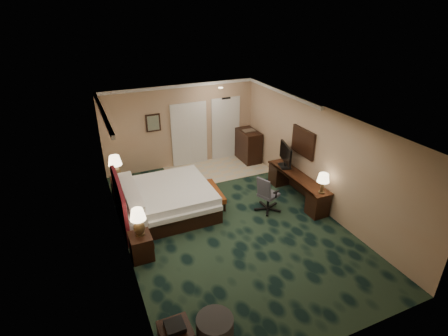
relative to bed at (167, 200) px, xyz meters
name	(u,v)px	position (x,y,z in m)	size (l,w,h in m)	color
floor	(229,223)	(1.28, -1.11, -0.36)	(5.00, 7.50, 0.00)	black
ceiling	(230,119)	(1.28, -1.11, 2.34)	(5.00, 7.50, 0.00)	white
wall_back	(181,126)	(1.28, 2.64, 0.99)	(5.00, 0.00, 2.70)	tan
wall_front	(338,282)	(1.28, -4.86, 0.99)	(5.00, 0.00, 2.70)	tan
wall_left	(120,197)	(-1.22, -1.11, 0.99)	(0.00, 7.50, 2.70)	tan
wall_right	(317,157)	(3.78, -1.11, 0.99)	(0.00, 7.50, 2.70)	tan
crown_molding	(230,121)	(1.28, -1.11, 2.29)	(5.00, 7.50, 0.10)	silver
tile_patch	(218,169)	(2.18, 1.79, -0.35)	(3.20, 1.70, 0.01)	beige
headboard	(120,200)	(-1.16, -0.11, 0.34)	(0.12, 2.00, 1.40)	#480F19
entry_door	(226,129)	(2.83, 2.61, 0.69)	(1.02, 0.06, 2.18)	silver
closet_doors	(189,134)	(1.53, 2.60, 0.69)	(1.20, 0.06, 2.10)	silver
wall_art	(153,123)	(0.38, 2.60, 1.24)	(0.45, 0.06, 0.55)	slate
wall_mirror	(303,142)	(3.74, -0.51, 1.19)	(0.05, 0.95, 0.75)	white
bed	(167,200)	(0.00, 0.00, 0.00)	(2.25, 2.08, 0.71)	white
nightstand_near	(141,246)	(-0.98, -1.51, -0.08)	(0.45, 0.51, 0.56)	black
nightstand_far	(120,188)	(-0.98, 1.33, -0.08)	(0.44, 0.50, 0.55)	black
lamp_near	(139,222)	(-0.97, -1.47, 0.52)	(0.33, 0.33, 0.63)	#2E2213
lamp_far	(116,168)	(-1.02, 1.35, 0.54)	(0.37, 0.37, 0.69)	#2E2213
bed_bench	(212,196)	(1.22, -0.05, -0.15)	(0.43, 1.23, 0.42)	maroon
ottoman	(215,329)	(-0.31, -4.00, -0.14)	(0.61, 0.61, 0.44)	#323135
desk	(297,187)	(3.50, -0.74, -0.02)	(0.51, 2.36, 0.68)	black
tv	(285,156)	(3.48, -0.10, 0.67)	(0.07, 0.88, 0.68)	black
desk_lamp	(323,183)	(3.51, -1.73, 0.59)	(0.31, 0.31, 0.53)	#2E2213
desk_chair	(269,193)	(2.46, -0.96, 0.15)	(0.59, 0.55, 1.01)	#42424C
minibar	(248,146)	(3.45, 2.09, 0.17)	(0.56, 1.00, 1.06)	black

